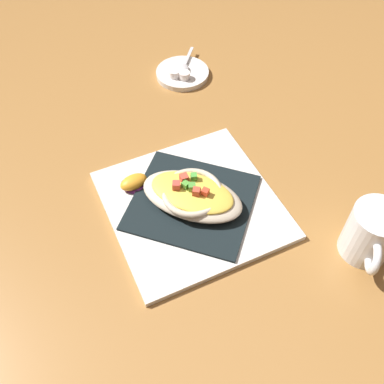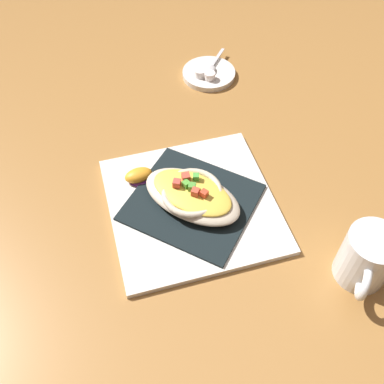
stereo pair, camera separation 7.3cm
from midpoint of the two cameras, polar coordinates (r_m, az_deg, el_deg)
ground_plane at (r=0.76m, az=2.74°, el=-2.06°), size 2.60×2.60×0.00m
square_plate at (r=0.76m, az=2.75°, el=-1.83°), size 0.33×0.33×0.01m
folded_napkin at (r=0.75m, az=2.78°, el=-1.48°), size 0.27×0.27×0.00m
gratin_dish at (r=0.74m, az=2.83°, el=-0.49°), size 0.20×0.18×0.05m
orange_garnish at (r=0.78m, az=-4.32°, el=1.93°), size 0.06×0.05×0.02m
coffee_mug at (r=0.72m, az=24.34°, el=-8.19°), size 0.09×0.10×0.09m
creamer_saucer at (r=1.03m, az=4.30°, el=14.93°), size 0.12×0.12×0.01m
spoon at (r=1.02m, az=4.45°, el=15.58°), size 0.08×0.09×0.01m
creamer_cup_0 at (r=1.00m, az=3.20°, el=15.00°), size 0.02×0.02×0.02m
creamer_cup_1 at (r=1.00m, az=4.48°, el=14.66°), size 0.02×0.02×0.02m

